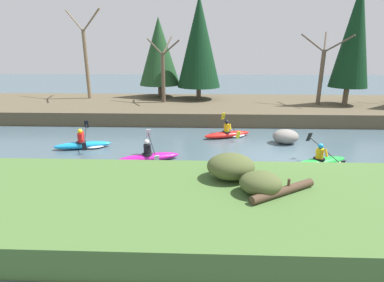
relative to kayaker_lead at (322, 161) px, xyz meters
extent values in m
plane|color=#425660|center=(-1.28, 0.93, -0.20)|extent=(90.00, 90.00, 0.00)
cube|color=#476B33|center=(-1.28, -4.32, 0.20)|extent=(44.00, 5.25, 0.80)
cube|color=brown|center=(-1.28, 10.37, 0.24)|extent=(44.00, 8.45, 0.87)
cylinder|color=brown|center=(-8.64, 13.01, 1.17)|extent=(0.36, 0.36, 0.99)
cone|color=#1E4723|center=(-8.64, 13.01, 4.31)|extent=(3.34, 3.34, 5.29)
cylinder|color=brown|center=(-5.41, 11.92, 1.16)|extent=(0.36, 0.36, 0.97)
cone|color=#0F3319|center=(-5.41, 11.92, 5.02)|extent=(3.36, 3.36, 6.76)
cylinder|color=brown|center=(5.17, 9.80, 1.30)|extent=(0.36, 0.36, 1.25)
cone|color=#0F3319|center=(5.17, 9.80, 5.44)|extent=(2.58, 2.58, 7.03)
cylinder|color=#7A664C|center=(-14.29, 11.99, 3.32)|extent=(0.28, 0.28, 5.28)
cylinder|color=#7A664C|center=(-15.20, 12.75, 6.64)|extent=(1.94, 1.65, 1.76)
cylinder|color=#7A664C|center=(-13.32, 11.18, 6.53)|extent=(2.04, 1.74, 1.55)
cylinder|color=#7A664C|center=(-13.91, 13.03, 6.74)|extent=(0.89, 2.20, 1.95)
cylinder|color=brown|center=(-8.02, 10.34, 2.47)|extent=(0.28, 0.28, 3.59)
cylinder|color=brown|center=(-8.64, 10.86, 4.68)|extent=(1.36, 1.16, 1.22)
cylinder|color=brown|center=(-7.36, 9.79, 4.61)|extent=(1.42, 1.22, 1.08)
cylinder|color=brown|center=(-7.76, 11.05, 4.75)|extent=(0.64, 1.53, 1.35)
cylinder|color=brown|center=(3.26, 9.80, 2.58)|extent=(0.28, 0.28, 3.81)
cylinder|color=brown|center=(2.60, 10.35, 4.93)|extent=(1.43, 1.23, 1.29)
cylinder|color=brown|center=(3.95, 9.22, 4.85)|extent=(1.50, 1.28, 1.14)
cylinder|color=brown|center=(3.53, 10.55, 5.00)|extent=(0.68, 1.61, 1.43)
ellipsoid|color=#4C562D|center=(-4.16, -3.23, 1.01)|extent=(1.50, 1.25, 0.81)
ellipsoid|color=#4C562D|center=(-3.41, -4.25, 0.93)|extent=(1.20, 1.00, 0.65)
ellipsoid|color=green|center=(-0.11, -0.05, -0.03)|extent=(2.72, 1.62, 0.34)
cone|color=green|center=(1.03, 0.44, -0.01)|extent=(0.40, 0.32, 0.20)
cylinder|color=black|center=(-0.15, -0.07, 0.12)|extent=(0.63, 0.63, 0.08)
cylinder|color=yellow|center=(-0.15, -0.07, 0.37)|extent=(0.39, 0.39, 0.42)
sphere|color=#1E89D1|center=(-0.15, -0.07, 0.69)|extent=(0.30, 0.30, 0.23)
cylinder|color=yellow|center=(-0.16, 0.19, 0.45)|extent=(0.17, 0.24, 0.35)
cylinder|color=yellow|center=(0.03, -0.25, 0.45)|extent=(0.17, 0.24, 0.35)
cylinder|color=black|center=(0.06, 0.02, 0.49)|extent=(0.79, 1.77, 0.65)
cube|color=black|center=(-0.32, 0.90, 0.80)|extent=(0.25, 0.22, 0.41)
cube|color=black|center=(0.43, -0.85, 0.18)|extent=(0.25, 0.22, 0.41)
ellipsoid|color=white|center=(0.40, 0.17, -0.11)|extent=(1.29, 1.08, 0.18)
ellipsoid|color=red|center=(-3.69, 4.07, -0.03)|extent=(2.73, 1.54, 0.34)
cone|color=red|center=(-2.53, 4.52, -0.01)|extent=(0.40, 0.31, 0.20)
cylinder|color=black|center=(-3.74, 4.05, 0.12)|extent=(0.62, 0.62, 0.08)
cylinder|color=yellow|center=(-3.74, 4.05, 0.37)|extent=(0.39, 0.39, 0.42)
sphere|color=black|center=(-3.74, 4.05, 0.69)|extent=(0.30, 0.30, 0.23)
cylinder|color=yellow|center=(-3.73, 4.31, 0.45)|extent=(0.17, 0.24, 0.35)
cylinder|color=yellow|center=(-3.56, 3.86, 0.45)|extent=(0.17, 0.24, 0.35)
cylinder|color=black|center=(-3.52, 4.13, 0.49)|extent=(0.73, 1.79, 0.65)
cube|color=yellow|center=(-3.87, 5.02, 0.80)|extent=(0.24, 0.22, 0.41)
cube|color=yellow|center=(-3.18, 3.25, 0.18)|extent=(0.24, 0.22, 0.41)
ellipsoid|color=white|center=(-3.18, 4.27, -0.11)|extent=(1.28, 1.05, 0.18)
ellipsoid|color=#C61999|center=(-7.43, 0.25, -0.03)|extent=(2.75, 1.47, 0.34)
cone|color=#C61999|center=(-6.26, 0.67, -0.01)|extent=(0.40, 0.31, 0.20)
cylinder|color=black|center=(-7.47, 0.24, 0.12)|extent=(0.61, 0.61, 0.08)
cylinder|color=black|center=(-7.47, 0.24, 0.37)|extent=(0.38, 0.38, 0.42)
sphere|color=white|center=(-7.47, 0.24, 0.69)|extent=(0.29, 0.29, 0.23)
cylinder|color=black|center=(-7.46, 0.50, 0.45)|extent=(0.16, 0.24, 0.35)
cylinder|color=black|center=(-7.30, 0.05, 0.45)|extent=(0.16, 0.24, 0.35)
cylinder|color=black|center=(-7.26, 0.31, 0.49)|extent=(0.67, 1.82, 0.65)
cube|color=white|center=(-7.57, 1.21, 0.80)|extent=(0.24, 0.22, 0.41)
cube|color=white|center=(-6.94, -0.58, 0.18)|extent=(0.24, 0.22, 0.41)
ellipsoid|color=#1993D6|center=(-11.01, 1.88, -0.03)|extent=(2.76, 1.32, 0.34)
cone|color=#1993D6|center=(-9.82, 2.23, -0.01)|extent=(0.39, 0.29, 0.20)
cylinder|color=black|center=(-11.06, 1.87, 0.12)|extent=(0.59, 0.59, 0.08)
cylinder|color=red|center=(-11.06, 1.87, 0.37)|extent=(0.37, 0.37, 0.42)
sphere|color=yellow|center=(-11.06, 1.87, 0.69)|extent=(0.28, 0.28, 0.23)
cylinder|color=red|center=(-11.03, 2.13, 0.45)|extent=(0.15, 0.24, 0.35)
cylinder|color=red|center=(-10.90, 1.67, 0.45)|extent=(0.15, 0.24, 0.35)
cylinder|color=black|center=(-10.84, 1.93, 0.49)|extent=(0.56, 1.85, 0.65)
cube|color=black|center=(-11.10, 2.85, 0.80)|extent=(0.24, 0.21, 0.41)
cube|color=black|center=(-10.58, 1.02, 0.18)|extent=(0.24, 0.21, 0.41)
ellipsoid|color=white|center=(-10.49, 2.04, -0.11)|extent=(1.25, 0.98, 0.18)
ellipsoid|color=gray|center=(-0.73, 3.09, 0.18)|extent=(1.33, 1.04, 0.75)
cylinder|color=#4C3828|center=(-2.77, -4.30, 0.72)|extent=(2.07, 1.42, 0.24)
cylinder|color=#4C3828|center=(-2.60, -4.19, 0.94)|extent=(0.08, 0.08, 0.20)
camera|label=1|loc=(-5.06, -12.03, 4.57)|focal=28.00mm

